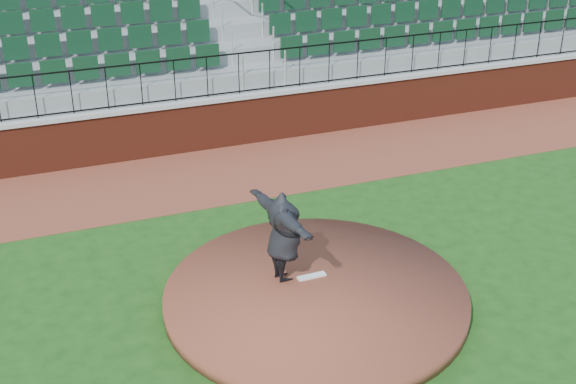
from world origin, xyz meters
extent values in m
plane|color=#194413|center=(0.00, 0.00, 0.00)|extent=(90.00, 90.00, 0.00)
cube|color=brown|center=(0.00, 5.40, 0.01)|extent=(34.00, 3.20, 0.01)
cube|color=maroon|center=(0.00, 7.00, 0.60)|extent=(34.00, 0.35, 1.20)
cube|color=#B7B7B7|center=(0.00, 7.00, 1.25)|extent=(34.00, 0.45, 0.10)
cylinder|color=brown|center=(-0.13, -0.20, 0.12)|extent=(5.15, 5.15, 0.25)
cube|color=white|center=(-0.04, 0.22, 0.27)|extent=(0.51, 0.14, 0.03)
imported|color=black|center=(-0.51, 0.35, 1.09)|extent=(0.84, 2.12, 1.67)
camera|label=1|loc=(-4.44, -10.36, 7.59)|focal=48.53mm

